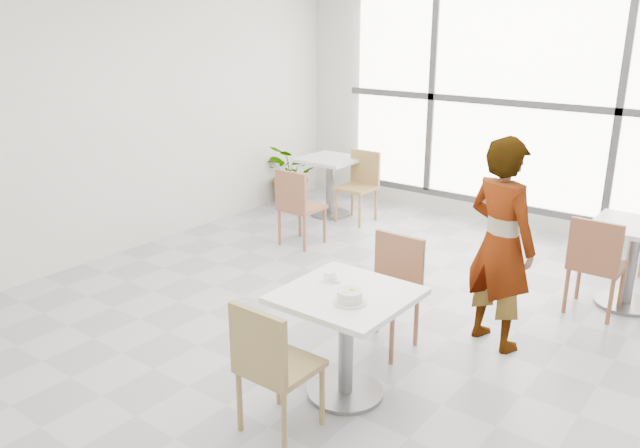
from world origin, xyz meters
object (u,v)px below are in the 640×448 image
Objects in this scene: chair_far at (391,284)px; bg_chair_right_near at (596,260)px; bg_chair_left_far at (360,181)px; oatmeal_bowl at (350,296)px; bg_table_left at (330,178)px; person at (501,244)px; bg_table_right at (633,254)px; coffee_cup at (330,277)px; chair_near at (271,361)px; bg_chair_left_near at (297,203)px; plant_left at (293,175)px; main_table at (346,324)px.

chair_far is 1.84m from bg_chair_right_near.
chair_far is 1.00× the size of bg_chair_left_far.
bg_chair_right_near is at bearing 70.36° from oatmeal_bowl.
bg_chair_left_far is (0.43, 0.06, 0.01)m from bg_table_left.
person reaches higher than bg_table_right.
bg_chair_right_near is at bearing 62.10° from coffee_cup.
chair_near and bg_chair_left_far have the same top height.
chair_far is at bearing -45.42° from bg_table_left.
bg_chair_left_near is (-2.03, 2.70, 0.00)m from chair_near.
coffee_cup is at bearing -46.68° from plant_left.
chair_near is at bearing -99.36° from main_table.
bg_chair_left_far is at bearing 7.60° from bg_table_left.
chair_near is 0.53× the size of person.
chair_far is 3.44m from bg_table_left.
chair_near and bg_chair_right_near have the same top height.
chair_near is 0.62m from oatmeal_bowl.
oatmeal_bowl is at bearing -51.59° from bg_table_left.
coffee_cup is 0.18× the size of bg_chair_left_far.
bg_chair_left_far and bg_chair_right_near have the same top height.
oatmeal_bowl is 1.47m from person.
person is at bearing -115.88° from bg_table_right.
chair_near is 2.04m from person.
person reaches higher than bg_chair_right_near.
chair_near is 1.16× the size of bg_table_left.
person is (0.60, 1.92, 0.32)m from chair_near.
chair_far is 1.00× the size of bg_chair_left_near.
oatmeal_bowl is 2.99m from bg_table_right.
chair_far is at bearing 100.19° from main_table.
coffee_cup is at bearing 79.16° from person.
main_table is 0.34m from coffee_cup.
chair_far is 1.05× the size of plant_left.
bg_table_left is 0.86× the size of bg_chair_right_near.
bg_chair_left_near and bg_chair_right_near have the same top height.
person reaches higher than bg_table_left.
bg_table_right is 3.35m from bg_chair_left_far.
bg_table_right is at bearing -117.17° from bg_chair_right_near.
oatmeal_bowl is 0.25× the size of plant_left.
chair_near is 1.41m from chair_far.
plant_left is at bearing -9.26° from person.
chair_near is at bearing -88.39° from chair_far.
bg_table_left is 3.65m from bg_chair_right_near.
bg_chair_left_far is (-3.29, 0.63, 0.01)m from bg_table_right.
oatmeal_bowl is at bearing -47.63° from main_table.
chair_far is at bearing 85.13° from coffee_cup.
bg_chair_right_near is at bearing -117.17° from bg_table_right.
bg_table_left is (-2.66, 3.36, -0.31)m from oatmeal_bowl.
bg_table_right is at bearing 66.55° from main_table.
bg_chair_right_near is 4.32m from plant_left.
main_table is 3.81× the size of oatmeal_bowl.
chair_far is at bearing 105.18° from oatmeal_bowl.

